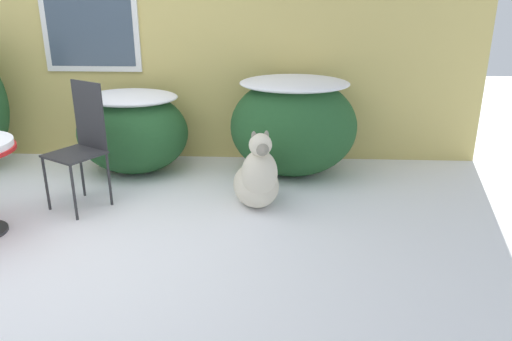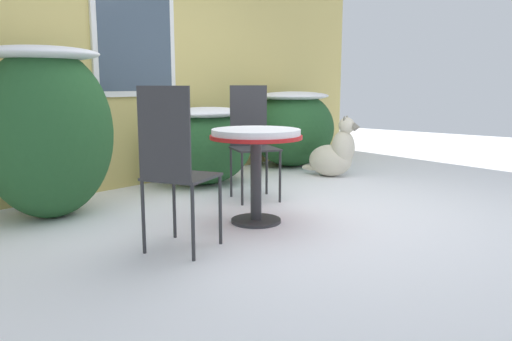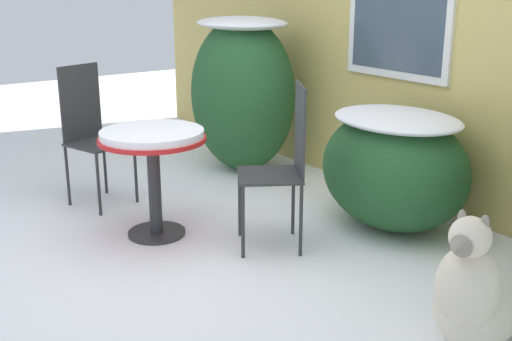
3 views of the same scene
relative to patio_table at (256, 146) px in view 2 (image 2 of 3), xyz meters
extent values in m
plane|color=white|center=(0.60, -0.16, -0.63)|extent=(16.00, 16.00, 0.00)
cube|color=tan|center=(0.60, 2.04, 0.76)|extent=(8.00, 0.06, 2.78)
cube|color=silver|center=(0.33, 2.00, 1.18)|extent=(1.06, 0.04, 1.64)
cube|color=#3D4C5B|center=(0.33, 1.98, 1.18)|extent=(0.94, 0.01, 1.52)
ellipsoid|color=#235128|center=(-1.00, 1.42, 0.08)|extent=(1.11, 0.89, 1.42)
ellipsoid|color=white|center=(-1.00, 1.42, 0.74)|extent=(0.94, 0.76, 0.12)
ellipsoid|color=#235128|center=(0.86, 1.47, -0.19)|extent=(1.16, 0.90, 0.87)
ellipsoid|color=white|center=(0.86, 1.47, 0.18)|extent=(0.98, 0.77, 0.12)
ellipsoid|color=#235128|center=(2.53, 1.50, -0.12)|extent=(1.30, 1.05, 1.02)
ellipsoid|color=white|center=(2.53, 1.50, 0.34)|extent=(1.10, 0.89, 0.12)
cylinder|color=#2D2D30|center=(0.00, 0.00, -0.61)|extent=(0.41, 0.41, 0.03)
cylinder|color=#2D2D30|center=(0.00, 0.00, -0.27)|extent=(0.09, 0.09, 0.66)
cylinder|color=red|center=(0.00, 0.00, 0.07)|extent=(0.74, 0.74, 0.03)
cylinder|color=white|center=(0.00, 0.00, 0.11)|extent=(0.71, 0.71, 0.05)
cube|color=#2D2D30|center=(0.62, 0.54, -0.12)|extent=(0.57, 0.57, 0.02)
cube|color=#2D2D30|center=(0.72, 0.71, 0.18)|extent=(0.33, 0.21, 0.60)
cylinder|color=#2D2D30|center=(0.36, 0.48, -0.38)|extent=(0.02, 0.02, 0.49)
cylinder|color=#2D2D30|center=(0.68, 0.28, -0.38)|extent=(0.02, 0.02, 0.49)
cylinder|color=#2D2D30|center=(0.55, 0.80, -0.38)|extent=(0.02, 0.02, 0.49)
cylinder|color=#2D2D30|center=(0.88, 0.61, -0.38)|extent=(0.02, 0.02, 0.49)
cube|color=#2D2D30|center=(-0.83, -0.06, -0.12)|extent=(0.52, 0.52, 0.02)
cube|color=#2D2D30|center=(-1.02, -0.12, 0.18)|extent=(0.13, 0.37, 0.60)
cylinder|color=#2D2D30|center=(-0.59, -0.18, -0.38)|extent=(0.02, 0.02, 0.49)
cylinder|color=#2D2D30|center=(-0.71, 0.18, -0.38)|extent=(0.02, 0.02, 0.49)
cylinder|color=#2D2D30|center=(-0.95, -0.29, -0.38)|extent=(0.02, 0.02, 0.49)
cylinder|color=#2D2D30|center=(-1.07, 0.07, -0.38)|extent=(0.02, 0.02, 0.49)
ellipsoid|color=beige|center=(2.19, 0.67, -0.43)|extent=(0.52, 0.61, 0.39)
ellipsoid|color=beige|center=(2.23, 0.52, -0.27)|extent=(0.37, 0.34, 0.42)
sphere|color=beige|center=(2.24, 0.48, 0.00)|extent=(0.20, 0.20, 0.20)
cone|color=gray|center=(2.27, 0.36, -0.01)|extent=(0.12, 0.10, 0.11)
ellipsoid|color=gray|center=(2.18, 0.49, 0.08)|extent=(0.05, 0.04, 0.09)
ellipsoid|color=gray|center=(2.29, 0.51, 0.08)|extent=(0.05, 0.04, 0.09)
ellipsoid|color=beige|center=(2.13, 0.91, -0.54)|extent=(0.14, 0.26, 0.07)
camera|label=1|loc=(2.40, -3.48, 1.24)|focal=35.00mm
camera|label=2|loc=(-3.01, -2.58, 0.48)|focal=35.00mm
camera|label=3|loc=(3.88, -1.88, 1.15)|focal=45.00mm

